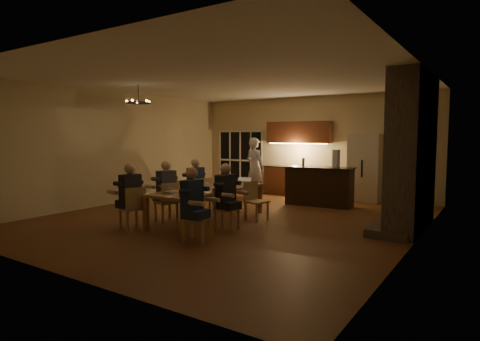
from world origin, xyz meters
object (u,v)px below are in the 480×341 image
at_px(bar_blender, 336,159).
at_px(bar_bottle, 303,162).
at_px(laptop_a, 171,187).
at_px(chair_left_near, 132,208).
at_px(person_right_near, 192,205).
at_px(plate_left, 173,192).
at_px(refrigerator, 365,168).
at_px(chair_left_far, 200,195).
at_px(person_left_near, 130,196).
at_px(laptop_d, 216,184).
at_px(mug_mid, 224,184).
at_px(plate_near, 205,192).
at_px(chair_left_mid, 166,202).
at_px(person_right_mid, 226,197).
at_px(mug_front, 192,188).
at_px(dining_table, 209,205).
at_px(laptop_c, 203,182).
at_px(chair_right_mid, 227,209).
at_px(laptop_b, 194,188).
at_px(chair_right_far, 257,201).
at_px(person_left_far, 196,186).
at_px(person_left_mid, 166,191).
at_px(redcup_far, 249,180).
at_px(redcup_mid, 202,183).
at_px(laptop_f, 244,180).
at_px(plate_far, 243,185).
at_px(laptop_e, 231,179).
at_px(chandelier, 138,103).
at_px(can_silver, 188,189).
at_px(can_cola, 238,180).
at_px(redcup_near, 181,194).
at_px(mug_back, 217,182).
at_px(standing_person, 255,168).
at_px(chair_right_near, 197,217).

bearing_deg(bar_blender, bar_bottle, -165.70).
bearing_deg(laptop_a, chair_left_near, 49.96).
height_order(person_right_near, plate_left, person_right_near).
distance_m(refrigerator, chair_left_far, 5.04).
bearing_deg(person_left_near, chair_left_far, -174.31).
distance_m(laptop_d, plate_left, 1.03).
xyz_separation_m(mug_mid, plate_near, (0.30, -1.11, -0.04)).
xyz_separation_m(chair_left_mid, person_right_mid, (1.65, 0.02, 0.24)).
relative_size(chair_left_mid, mug_front, 8.90).
bearing_deg(laptop_d, chair_left_far, 158.37).
xyz_separation_m(dining_table, person_right_near, (0.88, -1.63, 0.31)).
relative_size(chair_left_near, laptop_c, 2.78).
bearing_deg(chair_right_mid, refrigerator, -24.28).
relative_size(chair_left_near, laptop_b, 2.78).
xyz_separation_m(person_right_near, mug_mid, (-0.83, 2.14, 0.11)).
distance_m(laptop_a, plate_near, 0.72).
height_order(person_right_near, bar_blender, bar_blender).
height_order(person_left_near, laptop_b, person_left_near).
distance_m(chair_right_far, person_right_mid, 1.20).
height_order(person_right_near, person_left_far, same).
height_order(person_left_mid, laptop_d, person_left_mid).
bearing_deg(redcup_far, person_left_near, -109.12).
distance_m(person_left_mid, redcup_mid, 0.94).
bearing_deg(plate_left, redcup_far, 79.70).
xyz_separation_m(laptop_f, plate_far, (0.08, -0.16, -0.10)).
bearing_deg(redcup_far, person_right_mid, -71.76).
xyz_separation_m(laptop_e, bar_blender, (1.92, 2.28, 0.46)).
xyz_separation_m(chandelier, can_silver, (2.05, -0.56, -1.94)).
bearing_deg(person_left_near, person_right_near, 93.58).
relative_size(chair_right_far, person_right_mid, 0.64).
height_order(laptop_f, mug_front, laptop_f).
distance_m(laptop_f, mug_mid, 0.55).
height_order(chair_left_mid, can_cola, chair_left_mid).
bearing_deg(laptop_a, redcup_mid, -73.80).
bearing_deg(laptop_d, plate_left, -104.84).
bearing_deg(redcup_near, chandelier, 154.50).
relative_size(chair_left_far, mug_back, 8.90).
bearing_deg(mug_mid, redcup_far, 81.18).
distance_m(dining_table, can_cola, 1.45).
bearing_deg(redcup_far, chair_right_mid, -70.72).
height_order(person_left_near, plate_left, person_left_near).
distance_m(person_left_near, standing_person, 5.09).
height_order(dining_table, laptop_e, laptop_e).
bearing_deg(plate_near, refrigerator, 70.78).
xyz_separation_m(chair_right_far, person_right_near, (0.00, -2.28, 0.24)).
bearing_deg(chair_right_mid, person_right_mid, 55.63).
bearing_deg(chair_right_near, laptop_c, 17.16).
relative_size(refrigerator, plate_near, 7.37).
height_order(chair_left_mid, chair_left_far, same).
height_order(laptop_c, laptop_e, same).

